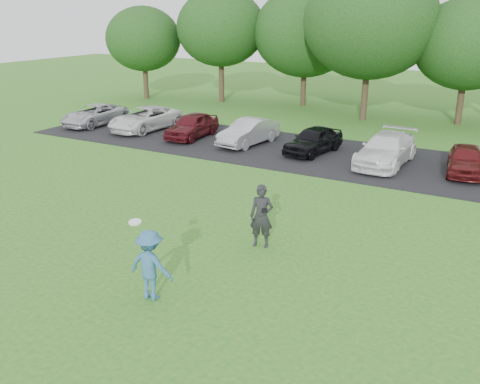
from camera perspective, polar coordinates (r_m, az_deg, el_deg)
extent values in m
plane|color=#286D1F|center=(12.77, -7.88, -10.01)|extent=(100.00, 100.00, 0.00)
cube|color=black|center=(23.66, 11.43, 3.57)|extent=(32.00, 6.50, 0.03)
imported|color=#32648D|center=(12.00, -9.54, -7.70)|extent=(1.09, 0.68, 1.63)
cylinder|color=white|center=(11.42, -11.14, -3.17)|extent=(0.27, 0.27, 0.08)
imported|color=black|center=(14.37, 2.31, -2.59)|extent=(0.72, 0.57, 1.74)
cube|color=black|center=(14.05, 2.64, -1.99)|extent=(0.16, 0.13, 0.10)
imported|color=#B5B8BD|center=(30.90, -15.26, 7.95)|extent=(1.93, 4.04, 1.11)
imported|color=silver|center=(28.97, -10.07, 7.72)|extent=(2.28, 4.47, 1.21)
imported|color=#501118|center=(26.91, -5.14, 7.09)|extent=(1.66, 3.67, 1.22)
imported|color=#A5A7AC|center=(25.37, 0.92, 6.41)|extent=(1.71, 3.75, 1.19)
imported|color=black|center=(24.08, 7.84, 5.52)|extent=(1.93, 3.63, 1.18)
imported|color=silver|center=(22.86, 15.31, 4.39)|extent=(1.87, 4.36, 1.25)
imported|color=#541214|center=(22.58, 22.93, 3.20)|extent=(1.78, 3.45, 1.12)
cylinder|color=#38281C|center=(39.63, -10.01, 11.38)|extent=(0.36, 0.36, 2.20)
ellipsoid|color=#214C19|center=(39.35, -10.27, 15.78)|extent=(5.20, 5.20, 4.42)
cylinder|color=#38281C|center=(37.56, -1.98, 11.63)|extent=(0.36, 0.36, 2.70)
ellipsoid|color=#214C19|center=(37.27, -2.05, 17.09)|extent=(5.94, 5.94, 5.05)
cylinder|color=#38281C|center=(36.34, 6.76, 10.87)|extent=(0.36, 0.36, 2.20)
ellipsoid|color=#214C19|center=(36.01, 6.99, 16.55)|extent=(6.68, 6.68, 5.68)
cylinder|color=#38281C|center=(32.02, 13.14, 9.88)|extent=(0.36, 0.36, 2.70)
ellipsoid|color=#214C19|center=(31.67, 13.72, 17.27)|extent=(7.42, 7.42, 6.31)
cylinder|color=#38281C|center=(32.41, 22.41, 8.61)|extent=(0.36, 0.36, 2.20)
ellipsoid|color=#214C19|center=(32.07, 23.15, 14.33)|extent=(5.76, 5.76, 4.90)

